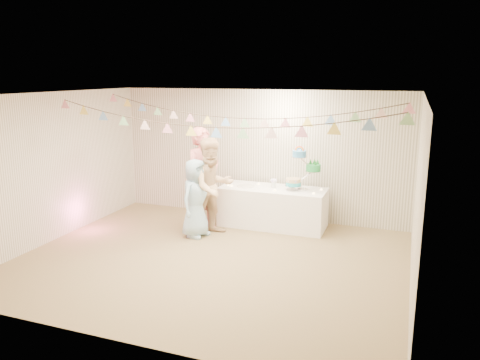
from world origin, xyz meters
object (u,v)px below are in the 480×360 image
(table, at_px, (273,207))
(person_child, at_px, (196,198))
(person_adult_a, at_px, (203,179))
(person_adult_b, at_px, (212,187))
(cake_stand, at_px, (302,170))

(table, distance_m, person_child, 1.57)
(person_adult_a, xyz_separation_m, person_child, (0.05, -0.42, -0.26))
(table, height_order, person_adult_b, person_adult_b)
(person_adult_a, bearing_deg, person_child, -144.30)
(table, bearing_deg, cake_stand, 5.19)
(table, bearing_deg, person_adult_a, -152.85)
(person_adult_a, relative_size, person_child, 1.36)
(table, relative_size, person_adult_b, 1.13)
(person_adult_a, height_order, person_child, person_adult_a)
(person_adult_b, bearing_deg, person_adult_a, 86.08)
(person_adult_a, bearing_deg, person_adult_b, -99.23)
(cake_stand, height_order, person_child, cake_stand)
(table, xyz_separation_m, person_adult_b, (-0.90, -0.84, 0.52))
(cake_stand, height_order, person_adult_b, person_adult_b)
(person_adult_b, bearing_deg, table, -12.77)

